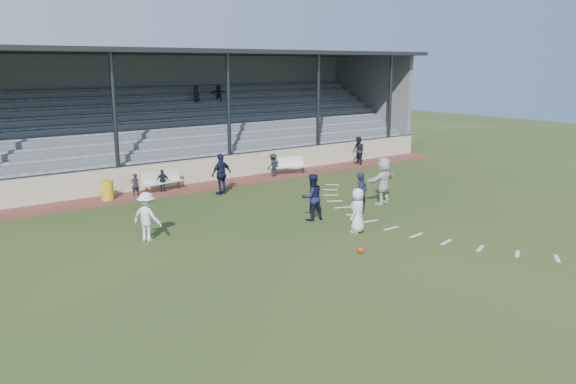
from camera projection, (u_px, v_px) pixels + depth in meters
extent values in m
plane|color=#2F3E19|center=(332.00, 243.00, 18.90)|extent=(90.00, 90.00, 0.00)
cube|color=brown|center=(189.00, 188.00, 27.10)|extent=(34.00, 2.00, 0.02)
cube|color=#C3B896|center=(179.00, 173.00, 27.79)|extent=(34.00, 0.18, 1.20)
cube|color=silver|center=(163.00, 182.00, 26.31)|extent=(2.03, 0.66, 0.06)
cube|color=silver|center=(161.00, 177.00, 26.43)|extent=(1.99, 0.32, 0.54)
cylinder|color=#2F3237|center=(147.00, 190.00, 25.78)|extent=(0.06, 0.06, 0.40)
cylinder|color=#2F3237|center=(179.00, 185.00, 26.94)|extent=(0.06, 0.06, 0.40)
cube|color=silver|center=(288.00, 167.00, 30.34)|extent=(2.04, 0.88, 0.06)
cube|color=silver|center=(286.00, 162.00, 30.46)|extent=(1.95, 0.55, 0.54)
cylinder|color=#2F3237|center=(274.00, 172.00, 30.08)|extent=(0.06, 0.06, 0.40)
cylinder|color=#2F3237|center=(303.00, 170.00, 30.71)|extent=(0.06, 0.06, 0.40)
cylinder|color=gold|center=(107.00, 190.00, 24.71)|extent=(0.53, 0.53, 0.86)
sphere|color=red|center=(361.00, 250.00, 17.85)|extent=(0.21, 0.21, 0.21)
imported|color=silver|center=(358.00, 210.00, 19.92)|extent=(0.93, 0.79, 1.60)
imported|color=black|center=(361.00, 193.00, 22.40)|extent=(0.67, 0.51, 1.66)
imported|color=black|center=(312.00, 197.00, 21.46)|extent=(0.98, 0.81, 1.81)
imported|color=silver|center=(147.00, 217.00, 18.95)|extent=(1.09, 1.26, 1.69)
imported|color=black|center=(221.00, 174.00, 25.70)|extent=(1.18, 0.66, 1.89)
imported|color=silver|center=(383.00, 181.00, 24.02)|extent=(1.93, 0.92, 2.00)
imported|color=black|center=(358.00, 151.00, 33.29)|extent=(0.77, 0.91, 1.66)
imported|color=black|center=(135.00, 185.00, 25.41)|extent=(0.39, 0.26, 1.04)
imported|color=black|center=(163.00, 181.00, 26.22)|extent=(0.67, 0.43, 1.05)
imported|color=black|center=(273.00, 165.00, 29.80)|extent=(0.86, 0.59, 1.23)
cube|color=slate|center=(174.00, 171.00, 28.22)|extent=(34.00, 0.80, 1.20)
cube|color=gray|center=(173.00, 158.00, 28.15)|extent=(33.00, 0.28, 0.10)
cube|color=slate|center=(167.00, 165.00, 28.80)|extent=(34.00, 0.80, 1.60)
cube|color=gray|center=(165.00, 149.00, 28.68)|extent=(33.00, 0.28, 0.10)
cube|color=slate|center=(160.00, 159.00, 29.38)|extent=(34.00, 0.80, 2.00)
cube|color=gray|center=(159.00, 139.00, 29.22)|extent=(33.00, 0.28, 0.10)
cube|color=slate|center=(154.00, 154.00, 29.96)|extent=(34.00, 0.80, 2.40)
cube|color=gray|center=(152.00, 130.00, 29.75)|extent=(33.00, 0.28, 0.10)
cube|color=slate|center=(148.00, 148.00, 30.54)|extent=(34.00, 0.80, 2.80)
cube|color=gray|center=(145.00, 121.00, 30.29)|extent=(33.00, 0.28, 0.10)
cube|color=slate|center=(142.00, 143.00, 31.12)|extent=(34.00, 0.80, 3.20)
cube|color=gray|center=(139.00, 113.00, 30.83)|extent=(33.00, 0.28, 0.10)
cube|color=slate|center=(136.00, 138.00, 31.70)|extent=(34.00, 0.80, 3.60)
cube|color=gray|center=(133.00, 105.00, 31.36)|extent=(33.00, 0.28, 0.10)
cube|color=slate|center=(130.00, 133.00, 32.28)|extent=(34.00, 0.80, 4.00)
cube|color=gray|center=(127.00, 97.00, 31.90)|extent=(33.00, 0.28, 0.10)
cube|color=slate|center=(125.00, 128.00, 32.86)|extent=(34.00, 0.80, 4.40)
cube|color=gray|center=(122.00, 89.00, 32.43)|extent=(33.00, 0.28, 0.10)
cube|color=slate|center=(120.00, 110.00, 33.10)|extent=(34.00, 0.40, 6.40)
cube|color=slate|center=(368.00, 102.00, 40.11)|extent=(0.30, 7.80, 6.40)
cube|color=black|center=(143.00, 52.00, 29.32)|extent=(34.60, 9.00, 0.22)
cylinder|color=#2F3237|center=(115.00, 123.00, 25.52)|extent=(0.20, 0.20, 6.50)
cylinder|color=#2F3237|center=(229.00, 116.00, 29.02)|extent=(0.20, 0.20, 6.50)
cylinder|color=#2F3237|center=(318.00, 110.00, 32.52)|extent=(0.20, 0.20, 6.50)
cylinder|color=#2F3237|center=(390.00, 106.00, 36.01)|extent=(0.20, 0.20, 6.50)
cylinder|color=#2F3237|center=(178.00, 160.00, 27.64)|extent=(34.00, 0.05, 0.05)
imported|color=black|center=(196.00, 94.00, 33.51)|extent=(0.58, 0.47, 1.02)
imported|color=black|center=(219.00, 93.00, 34.39)|extent=(1.02, 0.64, 1.05)
cube|color=silver|center=(332.00, 185.00, 27.94)|extent=(0.54, 0.61, 0.01)
cube|color=silver|center=(330.00, 190.00, 26.84)|extent=(0.59, 0.56, 0.01)
cube|color=silver|center=(331.00, 195.00, 25.73)|extent=(0.64, 0.51, 0.01)
cube|color=silver|center=(335.00, 201.00, 24.62)|extent=(0.67, 0.44, 0.01)
cube|color=silver|center=(342.00, 207.00, 23.54)|extent=(0.70, 0.37, 0.01)
cube|color=silver|center=(354.00, 214.00, 22.48)|extent=(0.71, 0.29, 0.01)
cube|color=silver|center=(370.00, 221.00, 21.49)|extent=(0.71, 0.21, 0.01)
cube|color=silver|center=(391.00, 228.00, 20.56)|extent=(0.70, 0.12, 0.01)
cube|color=silver|center=(416.00, 235.00, 19.71)|extent=(0.71, 0.21, 0.01)
cube|color=silver|center=(446.00, 242.00, 18.96)|extent=(0.71, 0.29, 0.01)
cube|color=silver|center=(480.00, 248.00, 18.31)|extent=(0.70, 0.37, 0.01)
cube|color=silver|center=(517.00, 254.00, 17.79)|extent=(0.67, 0.44, 0.01)
cube|color=silver|center=(557.00, 258.00, 17.39)|extent=(0.64, 0.51, 0.01)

